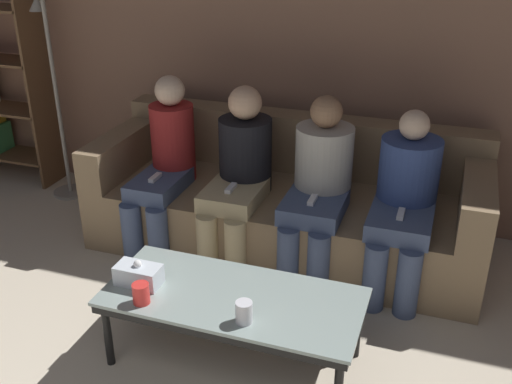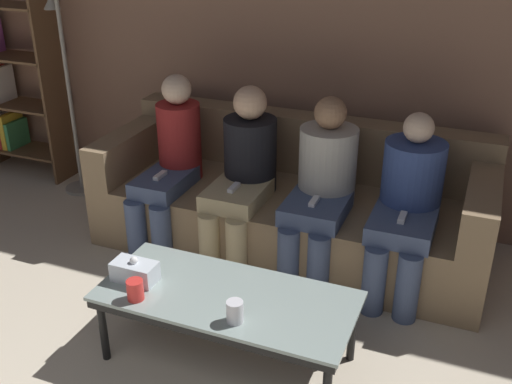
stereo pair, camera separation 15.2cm
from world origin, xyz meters
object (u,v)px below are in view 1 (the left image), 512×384
at_px(seated_person_left_end, 165,162).
at_px(cup_near_left, 141,294).
at_px(seated_person_mid_left, 240,170).
at_px(seated_person_right_end, 405,197).
at_px(coffee_table, 233,302).
at_px(tissue_box, 139,275).
at_px(seated_person_mid_right, 319,181).
at_px(couch, 287,203).
at_px(standing_lamp, 54,62).
at_px(cup_near_right, 244,312).

bearing_deg(seated_person_left_end, cup_near_left, -68.66).
height_order(seated_person_mid_left, seated_person_right_end, seated_person_mid_left).
distance_m(coffee_table, tissue_box, 0.48).
bearing_deg(cup_near_left, seated_person_right_end, 48.41).
bearing_deg(seated_person_mid_left, seated_person_mid_right, 0.59).
bearing_deg(seated_person_left_end, tissue_box, -70.33).
relative_size(seated_person_mid_left, seated_person_right_end, 1.04).
xyz_separation_m(tissue_box, seated_person_mid_right, (0.63, 1.06, 0.13)).
bearing_deg(seated_person_right_end, cup_near_left, -131.59).
bearing_deg(coffee_table, cup_near_left, -153.24).
relative_size(couch, tissue_box, 11.21).
relative_size(seated_person_left_end, seated_person_mid_right, 1.03).
bearing_deg(standing_lamp, cup_near_right, -37.67).
distance_m(couch, cup_near_left, 1.43).
bearing_deg(seated_person_right_end, couch, 164.07).
bearing_deg(cup_near_left, cup_near_right, 2.45).
relative_size(cup_near_left, seated_person_left_end, 0.09).
height_order(coffee_table, seated_person_left_end, seated_person_left_end).
bearing_deg(cup_near_right, seated_person_right_end, 64.58).
bearing_deg(couch, standing_lamp, 174.59).
height_order(coffee_table, cup_near_left, cup_near_left).
height_order(standing_lamp, seated_person_mid_right, standing_lamp).
distance_m(standing_lamp, seated_person_mid_right, 2.14).
relative_size(cup_near_right, seated_person_right_end, 0.10).
bearing_deg(seated_person_mid_right, standing_lamp, 169.60).
relative_size(couch, coffee_table, 2.00).
distance_m(cup_near_right, seated_person_mid_right, 1.18).
distance_m(standing_lamp, seated_person_mid_left, 1.66).
distance_m(cup_near_left, seated_person_right_end, 1.58).
distance_m(coffee_table, cup_near_right, 0.23).
bearing_deg(seated_person_left_end, coffee_table, -49.41).
distance_m(coffee_table, standing_lamp, 2.43).
bearing_deg(seated_person_mid_left, seated_person_left_end, -177.70).
bearing_deg(seated_person_right_end, tissue_box, -137.30).
xyz_separation_m(coffee_table, cup_near_right, (0.12, -0.17, 0.09)).
xyz_separation_m(seated_person_left_end, seated_person_mid_right, (1.00, 0.03, 0.00)).
bearing_deg(standing_lamp, seated_person_mid_right, -10.40).
height_order(standing_lamp, seated_person_right_end, standing_lamp).
bearing_deg(cup_near_left, tissue_box, 122.90).
bearing_deg(tissue_box, standing_lamp, 134.70).
distance_m(cup_near_left, seated_person_mid_right, 1.32).
distance_m(cup_near_left, tissue_box, 0.16).
distance_m(tissue_box, seated_person_left_end, 1.10).
xyz_separation_m(tissue_box, seated_person_right_end, (1.14, 1.05, 0.12)).
bearing_deg(standing_lamp, tissue_box, -45.30).
relative_size(seated_person_left_end, seated_person_mid_left, 1.02).
xyz_separation_m(coffee_table, cup_near_left, (-0.38, -0.19, 0.09)).
bearing_deg(seated_person_left_end, cup_near_right, -50.21).
relative_size(tissue_box, seated_person_left_end, 0.20).
xyz_separation_m(coffee_table, seated_person_left_end, (-0.83, 0.97, 0.22)).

